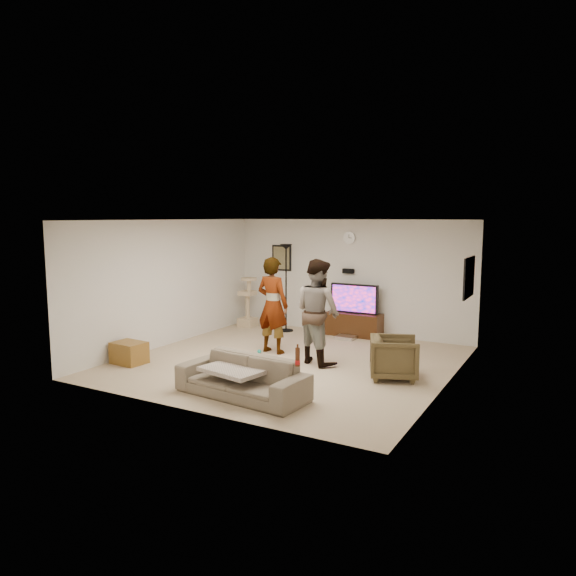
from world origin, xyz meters
The scene contains 24 objects.
floor centered at (0.00, 0.00, -0.01)m, with size 5.50×5.50×0.02m, color tan.
ceiling centered at (0.00, 0.00, 2.51)m, with size 5.50×5.50×0.02m, color silver.
wall_back centered at (0.00, 2.75, 1.25)m, with size 5.50×0.04×2.50m, color silver.
wall_front centered at (0.00, -2.75, 1.25)m, with size 5.50×0.04×2.50m, color silver.
wall_left centered at (-2.75, 0.00, 1.25)m, with size 0.04×5.50×2.50m, color silver.
wall_right centered at (2.75, 0.00, 1.25)m, with size 0.04×5.50×2.50m, color silver.
wall_clock centered at (0.00, 2.72, 2.10)m, with size 0.26×0.26×0.04m, color white.
wall_speaker centered at (0.00, 2.69, 1.38)m, with size 0.25×0.10×0.10m, color black.
picture_back centered at (-1.70, 2.73, 1.60)m, with size 0.42×0.03×0.52m, color brown.
picture_right centered at (2.73, 1.60, 1.50)m, with size 0.03×0.78×0.62m, color tan.
tv_stand centered at (0.22, 2.50, 0.25)m, with size 1.20×0.45×0.50m, color black.
console_box centered at (0.20, 2.11, 0.04)m, with size 0.40×0.30×0.07m, color silver.
tv centered at (0.22, 2.50, 0.81)m, with size 1.06×0.08×0.63m, color black.
tv_screen centered at (0.22, 2.46, 0.81)m, with size 0.98×0.01×0.55m, color #FD2360.
floor_lamp centered at (-1.29, 2.21, 0.98)m, with size 0.32×0.32×1.95m, color black.
cat_tree centered at (-2.34, 2.23, 0.58)m, with size 0.37×0.37×1.16m, color tan.
person_left centered at (-0.58, 0.42, 0.91)m, with size 0.66×0.44×1.82m, color gray.
person_right centered at (0.47, 0.18, 0.92)m, with size 0.89×0.70×1.84m, color #315493.
sofa centered at (0.31, -1.94, 0.28)m, with size 1.95×0.76×0.57m, color #6D604F.
throw_blanket centered at (0.20, -1.94, 0.38)m, with size 0.90×0.70×0.06m, color #BDAB9C.
beer_bottle centered at (1.20, -1.94, 0.69)m, with size 0.06×0.06×0.25m, color #4A210D.
armchair centered at (1.94, -0.05, 0.34)m, with size 0.72×0.74×0.67m, color #483C23.
side_table centered at (-2.40, -1.45, 0.19)m, with size 0.57×0.43×0.38m, color brown.
toy_ball centered at (-0.76, 0.22, 0.04)m, with size 0.08×0.08×0.08m, color teal.
Camera 1 is at (4.46, -8.08, 2.56)m, focal length 33.28 mm.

